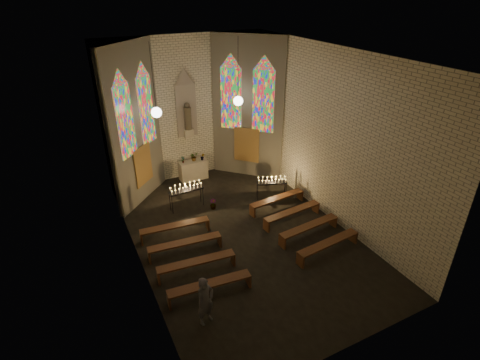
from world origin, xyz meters
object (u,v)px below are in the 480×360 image
votive_stand_right (272,181)px  visitor (205,301)px  votive_stand_left (186,189)px  altar (193,170)px  aisle_flower_pot (213,204)px

votive_stand_right → visitor: visitor is taller
votive_stand_left → altar: bearing=60.8°
votive_stand_right → visitor: size_ratio=0.88×
aisle_flower_pot → votive_stand_right: 2.91m
aisle_flower_pot → votive_stand_right: bearing=-7.0°
altar → votive_stand_left: votive_stand_left is taller
votive_stand_right → visitor: 7.65m
aisle_flower_pot → visitor: bearing=-114.8°
votive_stand_left → votive_stand_right: 3.94m
votive_stand_left → aisle_flower_pot: bearing=-33.6°
altar → visitor: bearing=-108.0°
aisle_flower_pot → visitor: (-2.64, -5.71, 0.57)m
votive_stand_left → visitor: visitor is taller
altar → votive_stand_left: 2.86m
visitor → aisle_flower_pot: bearing=45.7°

